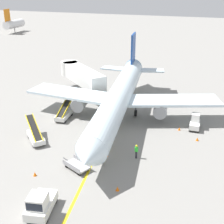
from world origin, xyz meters
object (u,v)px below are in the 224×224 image
(airliner, at_px, (119,97))
(safety_cone_wingtip_left, at_px, (197,139))
(belt_loader_aft_hold, at_px, (36,135))
(pushback_tug, at_px, (40,204))
(belt_loader_forward_hold, at_px, (64,113))
(baggage_tug_near_wing, at_px, (195,123))
(safety_cone_nose_left, at_px, (117,189))
(jet_bridge, at_px, (80,74))
(safety_cone_tail_area, at_px, (107,155))
(safety_cone_nose_right, at_px, (35,174))
(ground_crew_marshaller, at_px, (136,151))
(safety_cone_wingtip_right, at_px, (179,129))
(baggage_cart_loaded, at_px, (77,165))

(airliner, relative_size, safety_cone_wingtip_left, 80.28)
(belt_loader_aft_hold, distance_m, safety_cone_wingtip_left, 20.32)
(pushback_tug, distance_m, belt_loader_forward_hold, 20.03)
(baggage_tug_near_wing, distance_m, safety_cone_nose_left, 17.16)
(belt_loader_aft_hold, distance_m, safety_cone_nose_left, 14.16)
(jet_bridge, bearing_deg, pushback_tug, -72.48)
(airliner, distance_m, pushback_tug, 21.30)
(safety_cone_wingtip_left, bearing_deg, pushback_tug, -123.53)
(belt_loader_forward_hold, height_order, safety_cone_tail_area, belt_loader_forward_hold)
(safety_cone_nose_right, relative_size, safety_cone_tail_area, 1.00)
(safety_cone_tail_area, bearing_deg, belt_loader_aft_hold, 175.87)
(safety_cone_nose_left, distance_m, safety_cone_nose_right, 8.86)
(ground_crew_marshaller, bearing_deg, belt_loader_aft_hold, -179.52)
(safety_cone_nose_right, relative_size, safety_cone_wingtip_right, 1.00)
(belt_loader_forward_hold, bearing_deg, safety_cone_wingtip_left, -2.54)
(baggage_cart_loaded, bearing_deg, jet_bridge, 112.97)
(belt_loader_aft_hold, height_order, ground_crew_marshaller, belt_loader_aft_hold)
(jet_bridge, height_order, safety_cone_wingtip_right, jet_bridge)
(airliner, xyz_separation_m, baggage_tug_near_wing, (10.69, 0.08, -2.49))
(belt_loader_forward_hold, bearing_deg, jet_bridge, 101.44)
(safety_cone_nose_right, xyz_separation_m, safety_cone_wingtip_right, (12.83, 15.41, 0.00))
(ground_crew_marshaller, bearing_deg, safety_cone_wingtip_right, 66.71)
(pushback_tug, relative_size, safety_cone_nose_right, 8.82)
(ground_crew_marshaller, bearing_deg, belt_loader_forward_hold, 150.10)
(safety_cone_tail_area, bearing_deg, baggage_cart_loaded, -122.47)
(safety_cone_wingtip_right, xyz_separation_m, safety_cone_tail_area, (-7.04, -9.51, 0.00))
(baggage_tug_near_wing, bearing_deg, safety_cone_tail_area, -130.12)
(airliner, distance_m, safety_cone_nose_left, 17.04)
(safety_cone_wingtip_right, bearing_deg, airliner, 173.41)
(safety_cone_wingtip_left, xyz_separation_m, safety_cone_tail_area, (-9.57, -7.26, 0.00))
(belt_loader_aft_hold, bearing_deg, safety_cone_nose_left, -25.99)
(baggage_tug_near_wing, bearing_deg, baggage_cart_loaded, -128.39)
(baggage_cart_loaded, relative_size, safety_cone_tail_area, 8.48)
(belt_loader_aft_hold, xyz_separation_m, ground_crew_marshaller, (12.95, 0.11, 0.13))
(safety_cone_wingtip_left, bearing_deg, safety_cone_nose_right, -139.41)
(safety_cone_nose_right, bearing_deg, belt_loader_forward_hold, 104.44)
(pushback_tug, distance_m, safety_cone_nose_left, 7.44)
(safety_cone_wingtip_left, bearing_deg, safety_cone_wingtip_right, 138.22)
(baggage_cart_loaded, height_order, safety_cone_nose_right, baggage_cart_loaded)
(safety_cone_nose_right, height_order, safety_cone_tail_area, same)
(pushback_tug, distance_m, baggage_cart_loaded, 7.23)
(baggage_tug_near_wing, xyz_separation_m, safety_cone_nose_right, (-14.73, -16.51, -0.71))
(safety_cone_nose_left, xyz_separation_m, safety_cone_wingtip_left, (6.50, 12.76, 0.00))
(safety_cone_wingtip_left, bearing_deg, safety_cone_tail_area, -142.82)
(baggage_cart_loaded, height_order, safety_cone_tail_area, baggage_cart_loaded)
(ground_crew_marshaller, relative_size, safety_cone_wingtip_left, 3.86)
(airliner, height_order, ground_crew_marshaller, airliner)
(belt_loader_aft_hold, xyz_separation_m, safety_cone_nose_right, (3.86, -6.60, -0.56))
(belt_loader_forward_hold, xyz_separation_m, belt_loader_aft_hold, (-0.26, -7.40, 0.00))
(belt_loader_forward_hold, height_order, ground_crew_marshaller, belt_loader_forward_hold)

